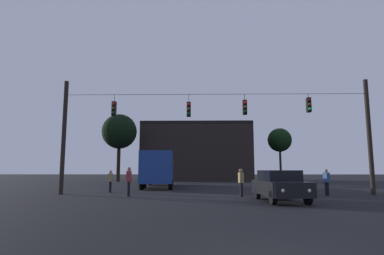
% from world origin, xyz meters
% --- Properties ---
extents(ground_plane, '(168.00, 168.00, 0.00)m').
position_xyz_m(ground_plane, '(0.00, 24.50, 0.00)').
color(ground_plane, black).
rests_on(ground_plane, ground).
extents(overhead_signal_span, '(19.92, 0.44, 7.37)m').
position_xyz_m(overhead_signal_span, '(-0.02, 14.95, 4.20)').
color(overhead_signal_span, black).
rests_on(overhead_signal_span, ground).
extents(city_bus, '(3.24, 11.14, 3.00)m').
position_xyz_m(city_bus, '(-4.67, 23.88, 1.87)').
color(city_bus, navy).
rests_on(city_bus, ground).
extents(car_near_right, '(2.07, 4.43, 1.52)m').
position_xyz_m(car_near_right, '(2.93, 10.66, 0.80)').
color(car_near_right, black).
rests_on(car_near_right, ground).
extents(pedestrian_crossing_left, '(0.35, 0.42, 1.59)m').
position_xyz_m(pedestrian_crossing_left, '(6.77, 14.50, 0.89)').
color(pedestrian_crossing_left, black).
rests_on(pedestrian_crossing_left, ground).
extents(pedestrian_crossing_center, '(0.30, 0.40, 1.61)m').
position_xyz_m(pedestrian_crossing_center, '(1.39, 13.37, 0.90)').
color(pedestrian_crossing_center, black).
rests_on(pedestrian_crossing_center, ground).
extents(pedestrian_crossing_right, '(0.25, 0.37, 1.51)m').
position_xyz_m(pedestrian_crossing_right, '(-7.17, 16.75, 0.84)').
color(pedestrian_crossing_right, black).
rests_on(pedestrian_crossing_right, ground).
extents(pedestrian_near_bus, '(0.24, 0.36, 1.71)m').
position_xyz_m(pedestrian_near_bus, '(-5.19, 13.53, 0.97)').
color(pedestrian_near_bus, black).
rests_on(pedestrian_near_bus, ground).
extents(corner_building, '(16.21, 9.67, 8.55)m').
position_xyz_m(corner_building, '(-1.32, 44.24, 4.27)').
color(corner_building, black).
rests_on(corner_building, ground).
extents(tree_left_silhouette, '(3.70, 3.70, 8.05)m').
position_xyz_m(tree_left_silhouette, '(11.69, 44.36, 6.16)').
color(tree_left_silhouette, '#2D2116').
rests_on(tree_left_silhouette, ground).
extents(tree_behind_building, '(4.69, 4.69, 9.06)m').
position_xyz_m(tree_behind_building, '(-11.76, 37.12, 6.67)').
color(tree_behind_building, black).
rests_on(tree_behind_building, ground).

